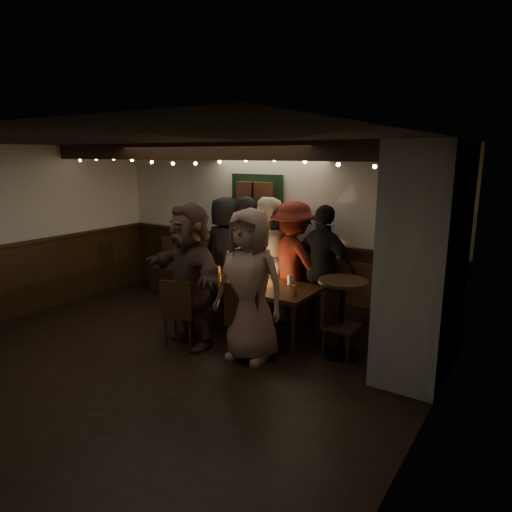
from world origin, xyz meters
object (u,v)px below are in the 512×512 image
Objects in this scene: chair_end at (336,319)px; person_a at (226,252)px; chair_near_left at (179,309)px; person_b at (247,254)px; high_top at (342,308)px; person_c at (266,258)px; person_g at (250,285)px; person_f at (190,275)px; person_e at (324,268)px; chair_near_right at (244,315)px; person_d at (293,262)px; dining_table at (248,287)px.

person_a is at bearing 159.74° from chair_end.
chair_near_left is 1.06× the size of chair_end.
chair_near_left is 1.75m from person_b.
person_c is (-1.52, 0.66, 0.31)m from high_top.
chair_near_left is 1.66m from person_c.
person_g is (-0.84, -0.63, 0.44)m from chair_end.
person_f reaches higher than person_b.
person_g is at bearing -143.25° from chair_end.
person_e is at bearing 50.96° from chair_near_left.
chair_near_left is 0.94× the size of high_top.
chair_near_right is at bearing 13.13° from chair_near_left.
person_e is 1.40m from person_g.
high_top is at bearing 163.24° from person_a.
person_b reaches higher than person_d.
chair_near_right is at bearing 106.46° from person_d.
high_top is (0.05, 0.07, 0.13)m from chair_end.
person_g is at bearing 114.11° from person_b.
person_e is 1.87m from person_f.
person_g is at bearing 12.69° from chair_near_left.
chair_end is at bearing 42.13° from person_f.
person_a is 0.97× the size of person_g.
person_f is at bearing 85.21° from person_b.
person_e reaches higher than chair_near_right.
chair_near_right reaches higher than chair_end.
chair_near_right is 0.99× the size of high_top.
person_g is (0.95, 0.22, 0.41)m from chair_near_left.
person_f is (-0.25, -1.43, 0.02)m from person_c.
person_a is 1.30m from person_d.
chair_near_left is at bearing 63.61° from person_e.
dining_table is 1.27m from person_a.
person_c is 1.02× the size of person_d.
dining_table is at bearing 50.12° from person_e.
person_d is (0.44, 0.06, -0.02)m from person_c.
chair_near_left is at bearing -153.53° from high_top.
chair_end is 1.14m from person_g.
high_top is 1.96m from person_f.
person_e is at bearing 37.47° from dining_table.
person_d reaches higher than chair_near_left.
chair_near_left is 2.07m from person_e.
person_b is 0.88m from person_d.
dining_table is at bearing 113.96° from person_b.
dining_table is at bearing 142.95° from person_a.
person_f reaches higher than person_g.
person_f is (0.07, 0.15, 0.43)m from chair_near_left.
chair_near_left is 1.99m from chair_end.
person_a is 1.67m from person_f.
person_e is at bearing 125.39° from chair_end.
chair_near_left reaches higher than chair_end.
person_g reaches higher than person_d.
dining_table is 2.18× the size of chair_near_left.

